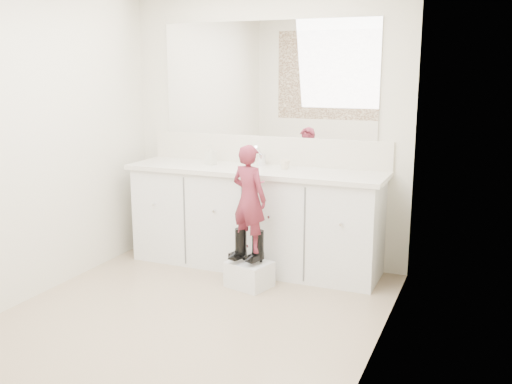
% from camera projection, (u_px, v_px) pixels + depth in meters
% --- Properties ---
extents(floor, '(3.00, 3.00, 0.00)m').
position_uv_depth(floor, '(187.00, 320.00, 4.01)').
color(floor, '#957761').
rests_on(floor, ground).
extents(wall_back, '(2.60, 0.00, 2.60)m').
position_uv_depth(wall_back, '(267.00, 129.00, 5.11)').
color(wall_back, beige).
rests_on(wall_back, floor).
extents(wall_front, '(2.60, 0.00, 2.60)m').
position_uv_depth(wall_front, '(3.00, 196.00, 2.41)').
color(wall_front, beige).
rests_on(wall_front, floor).
extents(wall_left, '(0.00, 3.00, 3.00)m').
position_uv_depth(wall_left, '(31.00, 141.00, 4.25)').
color(wall_left, beige).
rests_on(wall_left, floor).
extents(wall_right, '(0.00, 3.00, 3.00)m').
position_uv_depth(wall_right, '(380.00, 163.00, 3.27)').
color(wall_right, beige).
rests_on(wall_right, floor).
extents(vanity_cabinet, '(2.20, 0.55, 0.85)m').
position_uv_depth(vanity_cabinet, '(255.00, 220.00, 5.03)').
color(vanity_cabinet, silver).
rests_on(vanity_cabinet, floor).
extents(countertop, '(2.28, 0.58, 0.04)m').
position_uv_depth(countertop, '(254.00, 171.00, 4.92)').
color(countertop, beige).
rests_on(countertop, vanity_cabinet).
extents(backsplash, '(2.28, 0.03, 0.25)m').
position_uv_depth(backsplash, '(266.00, 150.00, 5.14)').
color(backsplash, beige).
rests_on(backsplash, countertop).
extents(mirror, '(2.00, 0.02, 1.00)m').
position_uv_depth(mirror, '(266.00, 79.00, 5.01)').
color(mirror, white).
rests_on(mirror, wall_back).
extents(faucet, '(0.08, 0.08, 0.10)m').
position_uv_depth(faucet, '(261.00, 160.00, 5.05)').
color(faucet, silver).
rests_on(faucet, countertop).
extents(cup, '(0.12, 0.12, 0.08)m').
position_uv_depth(cup, '(285.00, 164.00, 4.88)').
color(cup, beige).
rests_on(cup, countertop).
extents(soap_bottle, '(0.10, 0.10, 0.18)m').
position_uv_depth(soap_bottle, '(211.00, 155.00, 5.09)').
color(soap_bottle, beige).
rests_on(soap_bottle, countertop).
extents(step_stool, '(0.38, 0.35, 0.21)m').
position_uv_depth(step_stool, '(249.00, 274.00, 4.61)').
color(step_stool, silver).
rests_on(step_stool, floor).
extents(boot_left, '(0.14, 0.20, 0.27)m').
position_uv_depth(boot_left, '(241.00, 245.00, 4.59)').
color(boot_left, black).
rests_on(boot_left, step_stool).
extents(boot_right, '(0.14, 0.20, 0.27)m').
position_uv_depth(boot_right, '(258.00, 247.00, 4.53)').
color(boot_right, black).
rests_on(boot_right, step_stool).
extents(toddler, '(0.35, 0.28, 0.85)m').
position_uv_depth(toddler, '(249.00, 198.00, 4.48)').
color(toddler, '#B13651').
rests_on(toddler, step_stool).
extents(toothbrush, '(0.13, 0.05, 0.06)m').
position_uv_depth(toothbrush, '(257.00, 184.00, 4.42)').
color(toothbrush, '#DA5580').
rests_on(toothbrush, toddler).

